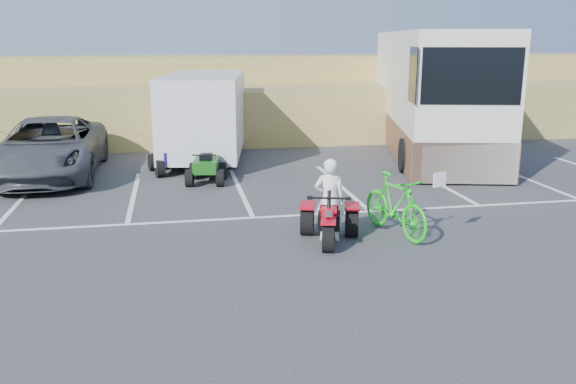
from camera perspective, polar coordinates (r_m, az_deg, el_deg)
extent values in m
plane|color=#353538|center=(11.22, -1.67, -5.86)|extent=(100.00, 100.00, 0.00)
cube|color=white|center=(16.33, -23.70, -0.66)|extent=(0.12, 5.00, 0.01)
cube|color=white|center=(15.92, -14.21, -0.23)|extent=(0.12, 5.00, 0.01)
cube|color=white|center=(15.97, -4.51, 0.21)|extent=(0.12, 5.00, 0.01)
cube|color=white|center=(16.47, 4.86, 0.63)|extent=(0.12, 5.00, 0.01)
cube|color=white|center=(17.38, 13.48, 1.00)|extent=(0.12, 5.00, 0.01)
cube|color=white|center=(18.64, 21.08, 1.31)|extent=(0.12, 5.00, 0.01)
cube|color=white|center=(13.48, -3.29, -2.41)|extent=(28.00, 0.12, 0.01)
cube|color=#988D45|center=(24.64, -6.89, 7.43)|extent=(40.00, 6.00, 2.00)
cube|color=#988D45|center=(28.03, -7.47, 10.27)|extent=(40.00, 4.00, 2.20)
imported|color=white|center=(11.81, 3.91, -0.72)|extent=(0.68, 0.54, 1.63)
imported|color=#14BF19|center=(12.34, 9.98, -1.20)|extent=(1.10, 2.14, 1.24)
imported|color=#424549|center=(18.65, -21.46, 3.87)|extent=(2.75, 5.95, 1.65)
cube|color=silver|center=(20.16, -7.76, 7.38)|extent=(3.24, 6.14, 2.43)
cylinder|color=black|center=(20.33, -7.65, 4.11)|extent=(2.22, 1.02, 0.68)
cube|color=silver|center=(22.12, 13.25, 9.19)|extent=(5.35, 11.53, 4.03)
cube|color=brown|center=(22.29, 13.04, 5.46)|extent=(5.40, 11.54, 1.12)
cube|color=black|center=(16.59, 16.83, 10.33)|extent=(2.50, 0.63, 1.45)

